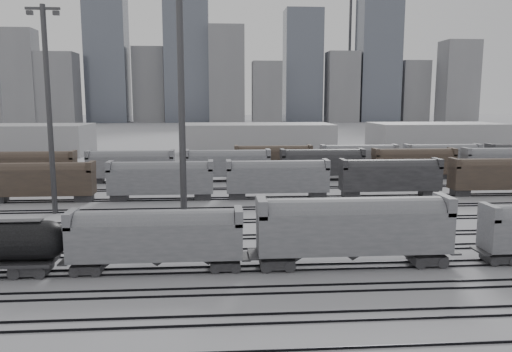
{
  "coord_description": "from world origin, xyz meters",
  "views": [
    {
      "loc": [
        -0.66,
        -40.06,
        14.42
      ],
      "look_at": [
        4.49,
        27.77,
        4.0
      ],
      "focal_mm": 35.0,
      "sensor_mm": 36.0,
      "label": 1
    }
  ],
  "objects": [
    {
      "name": "ground",
      "position": [
        0.0,
        0.0,
        0.0
      ],
      "size": [
        900.0,
        900.0,
        0.0
      ],
      "primitive_type": "plane",
      "color": "silver",
      "rests_on": "ground"
    },
    {
      "name": "tracks",
      "position": [
        0.0,
        17.5,
        0.08
      ],
      "size": [
        220.0,
        71.5,
        0.16
      ],
      "color": "black",
      "rests_on": "ground"
    },
    {
      "name": "hopper_car_a",
      "position": [
        -5.93,
        1.0,
        3.2
      ],
      "size": [
        14.49,
        2.88,
        5.18
      ],
      "color": "black",
      "rests_on": "ground"
    },
    {
      "name": "hopper_car_b",
      "position": [
        10.91,
        1.0,
        3.7
      ],
      "size": [
        16.75,
        3.33,
        5.99
      ],
      "color": "black",
      "rests_on": "ground"
    },
    {
      "name": "light_mast_b",
      "position": [
        -21.65,
        24.27,
        13.71
      ],
      "size": [
        4.14,
        0.66,
        25.85
      ],
      "color": "#3A3A3C",
      "rests_on": "ground"
    },
    {
      "name": "light_mast_c",
      "position": [
        -4.34,
        11.54,
        14.08
      ],
      "size": [
        4.25,
        0.68,
        26.55
      ],
      "color": "#3A3A3C",
      "rests_on": "ground"
    },
    {
      "name": "bg_string_near",
      "position": [
        8.0,
        32.0,
        2.8
      ],
      "size": [
        151.0,
        3.0,
        5.6
      ],
      "color": "gray",
      "rests_on": "ground"
    },
    {
      "name": "bg_string_mid",
      "position": [
        18.0,
        48.0,
        2.8
      ],
      "size": [
        151.0,
        3.0,
        5.6
      ],
      "color": "black",
      "rests_on": "ground"
    },
    {
      "name": "bg_string_far",
      "position": [
        35.5,
        56.0,
        2.8
      ],
      "size": [
        66.0,
        3.0,
        5.6
      ],
      "color": "#4C3C30",
      "rests_on": "ground"
    },
    {
      "name": "warehouse_mid",
      "position": [
        10.0,
        95.0,
        4.0
      ],
      "size": [
        40.0,
        18.0,
        8.0
      ],
      "primitive_type": "cube",
      "color": "#98989A",
      "rests_on": "ground"
    },
    {
      "name": "warehouse_right",
      "position": [
        60.0,
        95.0,
        4.0
      ],
      "size": [
        35.0,
        18.0,
        8.0
      ],
      "primitive_type": "cube",
      "color": "#98989A",
      "rests_on": "ground"
    },
    {
      "name": "skyline",
      "position": [
        10.84,
        280.0,
        34.73
      ],
      "size": [
        316.0,
        22.4,
        95.0
      ],
      "color": "gray",
      "rests_on": "ground"
    },
    {
      "name": "crane_left",
      "position": [
        -28.74,
        305.0,
        57.39
      ],
      "size": [
        42.0,
        1.8,
        100.0
      ],
      "color": "#3A3A3C",
      "rests_on": "ground"
    },
    {
      "name": "crane_right",
      "position": [
        91.26,
        305.0,
        57.39
      ],
      "size": [
        42.0,
        1.8,
        100.0
      ],
      "color": "#3A3A3C",
      "rests_on": "ground"
    }
  ]
}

